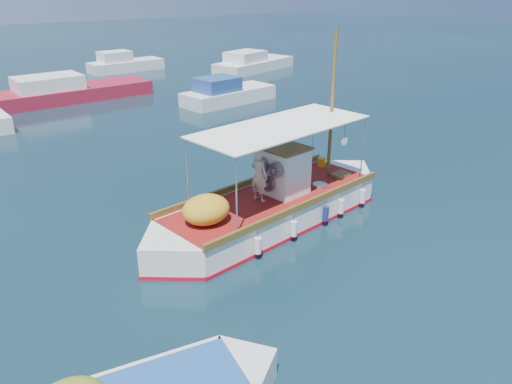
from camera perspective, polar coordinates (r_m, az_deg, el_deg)
ground at (r=14.89m, az=3.17°, el=-4.53°), size 160.00×160.00×0.00m
fishing_caique at (r=15.21m, az=1.77°, el=-1.76°), size 9.31×3.50×5.74m
bg_boat_n at (r=33.08m, az=-20.66°, el=10.63°), size 9.52×3.36×1.80m
bg_boat_ne at (r=30.41m, az=-3.40°, el=11.05°), size 6.06×3.01×1.80m
bg_boat_e at (r=41.42m, az=-0.43°, el=14.39°), size 7.84×4.66×1.80m
bg_boat_far_n at (r=42.53m, az=-14.87°, el=13.87°), size 6.00×2.43×1.80m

